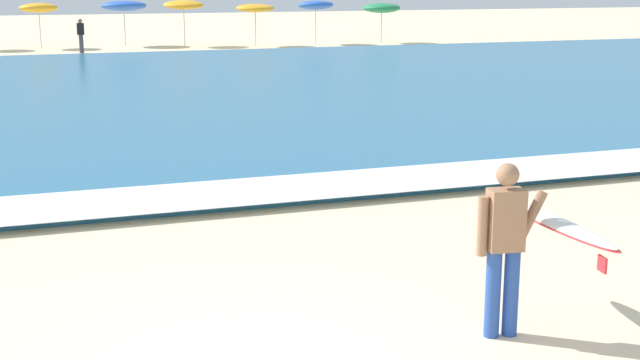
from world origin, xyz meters
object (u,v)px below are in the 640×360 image
object	(u,v)px
beach_umbrella_4	(124,6)
beachgoer_near_row_left	(81,35)
surfer_with_board	(528,234)
beach_umbrella_5	(184,5)
beach_umbrella_6	(255,8)
beach_umbrella_7	(316,5)
beach_umbrella_3	(39,8)
beach_umbrella_8	(382,8)

from	to	relation	value
beach_umbrella_4	beachgoer_near_row_left	bearing A→B (deg)	-124.36
surfer_with_board	beachgoer_near_row_left	xyz separation A→B (m)	(-1.46, 35.42, -0.18)
beach_umbrella_5	beach_umbrella_6	bearing A→B (deg)	-18.14
surfer_with_board	beach_umbrella_7	world-z (taller)	beach_umbrella_7
beach_umbrella_4	beachgoer_near_row_left	size ratio (longest dim) A/B	1.47
beach_umbrella_4	beach_umbrella_3	bearing A→B (deg)	-177.29
surfer_with_board	beach_umbrella_8	size ratio (longest dim) A/B	1.17
beach_umbrella_5	beachgoer_near_row_left	size ratio (longest dim) A/B	1.49
beach_umbrella_7	beachgoer_near_row_left	xyz separation A→B (m)	(-12.06, -1.63, -1.17)
beach_umbrella_5	beach_umbrella_6	distance (m)	3.61
beach_umbrella_7	beachgoer_near_row_left	bearing A→B (deg)	-172.30
surfer_with_board	beach_umbrella_4	world-z (taller)	beach_umbrella_4
beach_umbrella_7	beach_umbrella_6	bearing A→B (deg)	-174.94
beach_umbrella_4	beach_umbrella_7	xyz separation A→B (m)	(9.61, -1.95, -0.01)
beach_umbrella_6	beach_umbrella_7	xyz separation A→B (m)	(3.34, 0.30, 0.10)
beach_umbrella_3	beach_umbrella_8	bearing A→B (deg)	-6.83
surfer_with_board	beach_umbrella_4	distance (m)	39.03
surfer_with_board	beach_umbrella_5	distance (m)	38.08
beach_umbrella_7	beach_umbrella_8	world-z (taller)	beach_umbrella_7
beach_umbrella_5	beachgoer_near_row_left	world-z (taller)	beach_umbrella_5
beach_umbrella_6	beachgoer_near_row_left	bearing A→B (deg)	-171.29
beachgoer_near_row_left	beach_umbrella_6	bearing A→B (deg)	8.71
beach_umbrella_3	beach_umbrella_8	distance (m)	17.45
beach_umbrella_4	surfer_with_board	bearing A→B (deg)	-91.46
beach_umbrella_4	beach_umbrella_8	xyz separation A→B (m)	(13.20, -2.27, -0.19)
beach_umbrella_8	beach_umbrella_3	bearing A→B (deg)	173.17
beach_umbrella_3	beach_umbrella_5	bearing A→B (deg)	-7.60
beach_umbrella_5	beach_umbrella_7	size ratio (longest dim) A/B	1.02
beach_umbrella_6	beach_umbrella_4	bearing A→B (deg)	160.27
surfer_with_board	beach_umbrella_7	bearing A→B (deg)	74.03
beach_umbrella_4	beach_umbrella_6	world-z (taller)	beach_umbrella_4
beach_umbrella_3	beachgoer_near_row_left	distance (m)	3.94
beach_umbrella_8	beachgoer_near_row_left	distance (m)	15.74
beach_umbrella_4	beach_umbrella_7	world-z (taller)	beach_umbrella_4
beach_umbrella_7	beach_umbrella_5	bearing A→B (deg)	173.03
beachgoer_near_row_left	beach_umbrella_3	bearing A→B (deg)	116.31
beach_umbrella_4	beach_umbrella_8	size ratio (longest dim) A/B	1.10
beach_umbrella_8	beach_umbrella_5	bearing A→B (deg)	173.69
surfer_with_board	beach_umbrella_6	size ratio (longest dim) A/B	1.15
beach_umbrella_3	beach_umbrella_5	xyz separation A→B (m)	(6.97, -0.93, 0.11)
beach_umbrella_6	beach_umbrella_7	distance (m)	3.35
beach_umbrella_5	beach_umbrella_8	xyz separation A→B (m)	(10.36, -1.14, -0.24)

